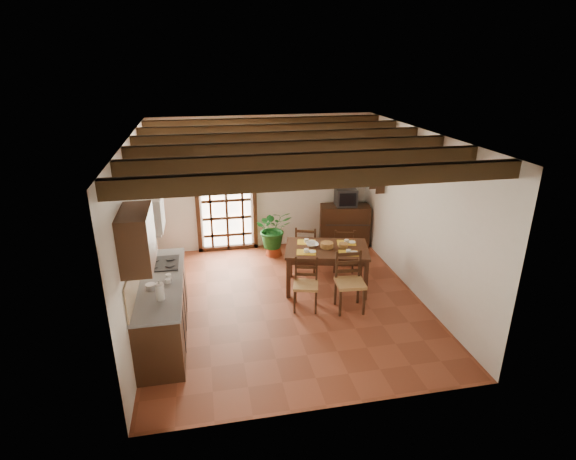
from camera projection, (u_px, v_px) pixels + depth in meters
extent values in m
plane|color=brown|center=(287.00, 302.00, 7.58)|extent=(5.00, 5.00, 0.00)
cube|color=silver|center=(264.00, 184.00, 9.36)|extent=(4.50, 0.02, 2.80)
cube|color=silver|center=(332.00, 305.00, 4.79)|extent=(4.50, 0.02, 2.80)
cube|color=silver|center=(138.00, 235.00, 6.67)|extent=(0.02, 5.00, 2.80)
cube|color=silver|center=(419.00, 215.00, 7.48)|extent=(0.02, 5.00, 2.80)
cube|color=white|center=(287.00, 135.00, 6.57)|extent=(4.50, 5.00, 0.02)
cube|color=black|center=(325.00, 178.00, 4.69)|extent=(4.50, 0.14, 0.20)
cube|color=black|center=(306.00, 161.00, 5.46)|extent=(4.50, 0.14, 0.20)
cube|color=black|center=(292.00, 148.00, 6.22)|extent=(4.50, 0.14, 0.20)
cube|color=black|center=(281.00, 138.00, 6.99)|extent=(4.50, 0.14, 0.20)
cube|color=black|center=(273.00, 130.00, 7.76)|extent=(4.50, 0.14, 0.20)
cube|color=black|center=(265.00, 123.00, 8.53)|extent=(4.50, 0.14, 0.20)
cube|color=white|center=(226.00, 200.00, 9.31)|extent=(1.01, 0.02, 2.11)
cube|color=#311C0F|center=(223.00, 145.00, 8.86)|extent=(1.26, 0.10, 0.08)
cube|color=#311C0F|center=(197.00, 202.00, 9.16)|extent=(0.08, 0.10, 2.28)
cube|color=#311C0F|center=(255.00, 199.00, 9.38)|extent=(0.08, 0.10, 2.28)
cube|color=#311C0F|center=(226.00, 201.00, 9.25)|extent=(1.01, 0.03, 2.02)
cube|color=#311C0F|center=(163.00, 310.00, 6.52)|extent=(0.60, 2.20, 0.88)
cube|color=slate|center=(160.00, 282.00, 6.35)|extent=(0.64, 2.25, 0.04)
cube|color=tan|center=(137.00, 269.00, 6.22)|extent=(0.02, 2.20, 0.50)
cube|color=#311C0F|center=(137.00, 239.00, 5.35)|extent=(0.35, 0.80, 0.70)
cube|color=white|center=(149.00, 213.00, 6.53)|extent=(0.38, 0.60, 0.50)
cube|color=silver|center=(151.00, 230.00, 6.63)|extent=(0.32, 0.55, 0.04)
cube|color=black|center=(162.00, 264.00, 6.85)|extent=(0.50, 0.55, 0.02)
cylinder|color=white|center=(160.00, 292.00, 5.81)|extent=(0.11, 0.11, 0.24)
cylinder|color=silver|center=(151.00, 287.00, 6.09)|extent=(0.14, 0.14, 0.10)
cube|color=#3A1F13|center=(327.00, 249.00, 7.81)|extent=(1.60, 1.23, 0.05)
cube|color=#3A1F13|center=(327.00, 253.00, 7.84)|extent=(1.44, 1.11, 0.10)
cube|color=#3A1F13|center=(361.00, 260.00, 8.29)|extent=(0.09, 0.09, 0.72)
cube|color=#3A1F13|center=(290.00, 259.00, 8.34)|extent=(0.09, 0.09, 0.72)
cube|color=#3A1F13|center=(366.00, 280.00, 7.55)|extent=(0.09, 0.09, 0.72)
cube|color=#3A1F13|center=(288.00, 279.00, 7.61)|extent=(0.09, 0.09, 0.72)
cube|color=tan|center=(306.00, 285.00, 7.25)|extent=(0.48, 0.47, 0.05)
cube|color=#311C0F|center=(306.00, 269.00, 7.32)|extent=(0.39, 0.14, 0.43)
cube|color=#311C0F|center=(306.00, 297.00, 7.32)|extent=(0.46, 0.44, 0.42)
cube|color=tan|center=(350.00, 283.00, 7.20)|extent=(0.48, 0.46, 0.05)
cube|color=#311C0F|center=(348.00, 264.00, 7.28)|extent=(0.45, 0.07, 0.49)
cube|color=#311C0F|center=(349.00, 296.00, 7.28)|extent=(0.46, 0.44, 0.48)
cube|color=tan|center=(306.00, 247.00, 8.62)|extent=(0.53, 0.52, 0.05)
cube|color=#311C0F|center=(305.00, 240.00, 8.39)|extent=(0.40, 0.18, 0.46)
cube|color=#311C0F|center=(306.00, 258.00, 8.70)|extent=(0.50, 0.49, 0.45)
cube|color=tan|center=(344.00, 249.00, 8.60)|extent=(0.49, 0.47, 0.05)
cube|color=#311C0F|center=(345.00, 241.00, 8.37)|extent=(0.40, 0.13, 0.44)
cube|color=#311C0F|center=(343.00, 259.00, 8.68)|extent=(0.46, 0.45, 0.43)
cube|color=gold|center=(310.00, 254.00, 7.52)|extent=(0.33, 0.24, 0.01)
cube|color=gold|center=(351.00, 250.00, 7.65)|extent=(0.33, 0.24, 0.01)
cube|color=gold|center=(304.00, 243.00, 7.93)|extent=(0.33, 0.24, 0.01)
cube|color=gold|center=(343.00, 240.00, 8.06)|extent=(0.33, 0.24, 0.01)
cylinder|color=olive|center=(327.00, 244.00, 7.78)|extent=(0.22, 0.22, 0.09)
imported|color=white|center=(312.00, 245.00, 7.85)|extent=(0.22, 0.22, 0.05)
cube|color=#311C0F|center=(344.00, 225.00, 9.76)|extent=(1.13, 0.68, 0.90)
cube|color=black|center=(346.00, 197.00, 9.53)|extent=(0.47, 0.43, 0.37)
cube|color=black|center=(349.00, 200.00, 9.35)|extent=(0.35, 0.05, 0.28)
cube|color=white|center=(334.00, 164.00, 9.49)|extent=(0.25, 0.03, 0.32)
cone|color=maroon|center=(274.00, 250.00, 9.35)|extent=(0.35, 0.35, 0.21)
imported|color=#144C19|center=(273.00, 229.00, 9.18)|extent=(1.98, 1.72, 2.12)
cube|color=#311C0F|center=(377.00, 182.00, 8.87)|extent=(0.20, 0.42, 0.03)
cube|color=#311C0F|center=(380.00, 189.00, 8.75)|extent=(0.18, 0.03, 0.18)
cube|color=#311C0F|center=(374.00, 185.00, 9.06)|extent=(0.18, 0.03, 0.18)
imported|color=#B2BFB2|center=(378.00, 177.00, 8.83)|extent=(0.15, 0.15, 0.15)
sphere|color=gold|center=(378.00, 167.00, 8.76)|extent=(0.14, 0.14, 0.14)
cylinder|color=#144C19|center=(378.00, 175.00, 8.81)|extent=(0.01, 0.01, 0.28)
cube|color=brown|center=(383.00, 157.00, 8.71)|extent=(0.03, 0.32, 0.32)
cube|color=#C3B292|center=(383.00, 157.00, 8.70)|extent=(0.01, 0.26, 0.26)
cylinder|color=black|center=(328.00, 151.00, 7.28)|extent=(0.01, 0.01, 0.70)
cone|color=#F7F4C7|center=(328.00, 173.00, 7.42)|extent=(0.36, 0.36, 0.14)
sphere|color=#FFD88C|center=(328.00, 178.00, 7.45)|extent=(0.09, 0.09, 0.09)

